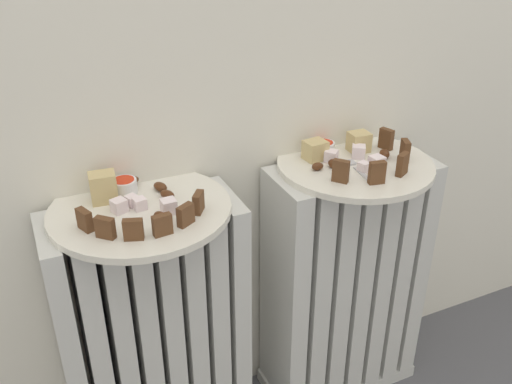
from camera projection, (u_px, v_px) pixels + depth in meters
name	position (u px, v px, depth m)	size (l,w,h in m)	color
radiator_left	(155.00, 342.00, 1.07)	(0.35, 0.15, 0.56)	silver
radiator_right	(344.00, 285.00, 1.22)	(0.35, 0.15, 0.56)	silver
plate_left	(141.00, 209.00, 0.93)	(0.30, 0.30, 0.01)	silver
plate_right	(355.00, 164.00, 1.08)	(0.30, 0.30, 0.01)	silver
dark_cake_slice_left_0	(85.00, 220.00, 0.85)	(0.03, 0.01, 0.03)	#56351E
dark_cake_slice_left_1	(105.00, 228.00, 0.83)	(0.03, 0.01, 0.03)	#56351E
dark_cake_slice_left_2	(133.00, 230.00, 0.83)	(0.03, 0.01, 0.03)	#56351E
dark_cake_slice_left_3	(162.00, 225.00, 0.84)	(0.03, 0.01, 0.03)	#56351E
dark_cake_slice_left_4	(186.00, 215.00, 0.87)	(0.03, 0.01, 0.03)	#56351E
dark_cake_slice_left_5	(198.00, 202.00, 0.90)	(0.03, 0.01, 0.03)	#56351E
marble_cake_slice_left_0	(103.00, 187.00, 0.93)	(0.04, 0.04, 0.05)	tan
turkish_delight_left_0	(132.00, 201.00, 0.92)	(0.02, 0.02, 0.02)	white
turkish_delight_left_1	(140.00, 204.00, 0.91)	(0.02, 0.02, 0.02)	white
turkish_delight_left_2	(119.00, 206.00, 0.90)	(0.02, 0.02, 0.02)	white
turkish_delight_left_3	(169.00, 206.00, 0.90)	(0.02, 0.02, 0.02)	white
medjool_date_left_0	(160.00, 187.00, 0.97)	(0.03, 0.02, 0.01)	#4C2814
medjool_date_left_1	(160.00, 217.00, 0.88)	(0.02, 0.01, 0.02)	#4C2814
medjool_date_left_2	(167.00, 194.00, 0.95)	(0.03, 0.02, 0.01)	#4C2814
medjool_date_left_3	(133.00, 179.00, 1.00)	(0.03, 0.02, 0.02)	#4C2814
jam_bowl_left	(124.00, 185.00, 0.96)	(0.04, 0.04, 0.03)	white
dark_cake_slice_right_0	(341.00, 171.00, 1.00)	(0.03, 0.01, 0.04)	#56351E
dark_cake_slice_right_1	(377.00, 173.00, 0.99)	(0.03, 0.01, 0.04)	#56351E
dark_cake_slice_right_2	(403.00, 164.00, 1.02)	(0.03, 0.01, 0.04)	#56351E
dark_cake_slice_right_3	(405.00, 151.00, 1.08)	(0.03, 0.01, 0.04)	#56351E
dark_cake_slice_right_4	(386.00, 139.00, 1.13)	(0.03, 0.01, 0.04)	#56351E
marble_cake_slice_right_0	(359.00, 142.00, 1.12)	(0.04, 0.04, 0.04)	tan
marble_cake_slice_right_1	(315.00, 150.00, 1.08)	(0.04, 0.04, 0.04)	tan
turkish_delight_right_0	(377.00, 162.00, 1.05)	(0.02, 0.02, 0.02)	white
turkish_delight_right_1	(331.00, 156.00, 1.08)	(0.02, 0.02, 0.02)	white
turkish_delight_right_2	(359.00, 152.00, 1.09)	(0.03, 0.03, 0.03)	white
turkish_delight_right_3	(364.00, 167.00, 1.04)	(0.02, 0.02, 0.02)	white
medjool_date_right_0	(318.00, 166.00, 1.04)	(0.02, 0.01, 0.02)	#4C2814
medjool_date_right_1	(385.00, 154.00, 1.09)	(0.03, 0.02, 0.02)	#4C2814
medjool_date_right_2	(334.00, 164.00, 1.05)	(0.02, 0.02, 0.02)	#4C2814
jam_bowl_right	(324.00, 146.00, 1.12)	(0.04, 0.04, 0.02)	white
fork	(357.00, 169.00, 1.05)	(0.03, 0.10, 0.00)	#B7B7BC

